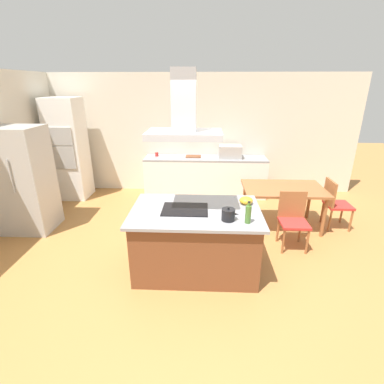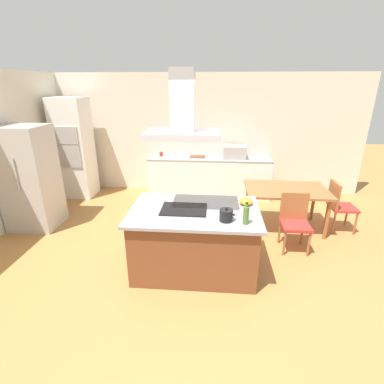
{
  "view_description": "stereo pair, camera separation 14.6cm",
  "coord_description": "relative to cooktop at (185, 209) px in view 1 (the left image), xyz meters",
  "views": [
    {
      "loc": [
        0.1,
        -3.42,
        2.46
      ],
      "look_at": [
        -0.07,
        0.4,
        1.0
      ],
      "focal_mm": 26.61,
      "sensor_mm": 36.0,
      "label": 1
    },
    {
      "loc": [
        0.25,
        -3.41,
        2.46
      ],
      "look_at": [
        -0.07,
        0.4,
        1.0
      ],
      "focal_mm": 26.61,
      "sensor_mm": 36.0,
      "label": 2
    }
  ],
  "objects": [
    {
      "name": "mixing_bowl",
      "position": [
        0.83,
        0.24,
        0.04
      ],
      "size": [
        0.18,
        0.18,
        0.1
      ],
      "primitive_type": "ellipsoid",
      "color": "gold",
      "rests_on": "kitchen_island"
    },
    {
      "name": "chair_facing_island",
      "position": [
        1.65,
        0.69,
        -0.4
      ],
      "size": [
        0.42,
        0.42,
        0.89
      ],
      "color": "red",
      "rests_on": "ground"
    },
    {
      "name": "wall_oven_stack",
      "position": [
        -2.76,
        2.65,
        0.2
      ],
      "size": [
        0.7,
        0.66,
        2.2
      ],
      "color": "white",
      "rests_on": "ground"
    },
    {
      "name": "back_counter",
      "position": [
        0.27,
        2.88,
        -0.46
      ],
      "size": [
        2.75,
        0.62,
        0.9
      ],
      "color": "white",
      "rests_on": "ground"
    },
    {
      "name": "chair_at_right_end",
      "position": [
        2.57,
        1.35,
        -0.4
      ],
      "size": [
        0.42,
        0.42,
        0.89
      ],
      "color": "red",
      "rests_on": "ground"
    },
    {
      "name": "olive_oil_bottle",
      "position": [
        0.77,
        -0.34,
        0.11
      ],
      "size": [
        0.07,
        0.07,
        0.28
      ],
      "color": "#47722D",
      "rests_on": "kitchen_island"
    },
    {
      "name": "cutting_board",
      "position": [
        -0.01,
        2.93,
        0.0
      ],
      "size": [
        0.34,
        0.24,
        0.02
      ],
      "primitive_type": "cube",
      "color": "brown",
      "rests_on": "back_counter"
    },
    {
      "name": "tea_kettle",
      "position": [
        0.55,
        -0.28,
        0.07
      ],
      "size": [
        0.22,
        0.17,
        0.17
      ],
      "color": "black",
      "rests_on": "kitchen_island"
    },
    {
      "name": "dining_table",
      "position": [
        1.65,
        1.35,
        -0.24
      ],
      "size": [
        1.4,
        0.9,
        0.75
      ],
      "color": "#995B33",
      "rests_on": "ground"
    },
    {
      "name": "refrigerator",
      "position": [
        -2.84,
        1.07,
        0.0
      ],
      "size": [
        0.8,
        0.73,
        1.82
      ],
      "color": "#B2AFAA",
      "rests_on": "ground"
    },
    {
      "name": "wall_back",
      "position": [
        0.14,
        3.25,
        0.44
      ],
      "size": [
        7.2,
        0.1,
        2.7
      ],
      "primitive_type": "cube",
      "color": "beige",
      "rests_on": "ground"
    },
    {
      "name": "countertop_microwave",
      "position": [
        0.82,
        2.88,
        0.13
      ],
      "size": [
        0.5,
        0.38,
        0.28
      ],
      "primitive_type": "cube",
      "color": "#B2AFAA",
      "rests_on": "back_counter"
    },
    {
      "name": "cooktop",
      "position": [
        0.0,
        0.0,
        0.0
      ],
      "size": [
        0.6,
        0.44,
        0.01
      ],
      "primitive_type": "cube",
      "color": "black",
      "rests_on": "kitchen_island"
    },
    {
      "name": "coffee_mug_red",
      "position": [
        -0.85,
        2.94,
        0.04
      ],
      "size": [
        0.08,
        0.08,
        0.09
      ],
      "primitive_type": "cylinder",
      "color": "red",
      "rests_on": "back_counter"
    },
    {
      "name": "ground",
      "position": [
        0.14,
        1.5,
        -0.91
      ],
      "size": [
        16.0,
        16.0,
        0.0
      ],
      "primitive_type": "plane",
      "color": "#AD753D"
    },
    {
      "name": "kitchen_island",
      "position": [
        0.14,
        0.0,
        -0.45
      ],
      "size": [
        1.71,
        1.11,
        0.9
      ],
      "color": "brown",
      "rests_on": "ground"
    },
    {
      "name": "range_hood",
      "position": [
        0.0,
        0.0,
        1.2
      ],
      "size": [
        0.9,
        0.55,
        0.78
      ],
      "color": "#ADADB2"
    }
  ]
}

